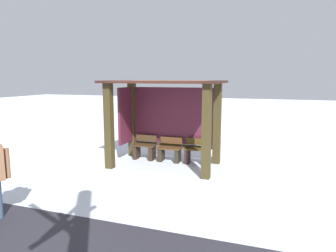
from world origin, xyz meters
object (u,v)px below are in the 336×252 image
object	(u,v)px
bus_shelter	(163,108)
bench_left_inside	(144,149)
bench_center_inside	(170,152)
bench_right_inside	(196,153)

from	to	relation	value
bus_shelter	bench_left_inside	distance (m)	1.53
bus_shelter	bench_center_inside	xyz separation A→B (m)	(0.11, 0.23, -1.34)
bus_shelter	bench_left_inside	bearing A→B (deg)	162.04
bus_shelter	bench_right_inside	bearing A→B (deg)	13.73
bench_right_inside	bench_center_inside	bearing A→B (deg)	179.92
bench_center_inside	bus_shelter	bearing A→B (deg)	-116.37
bench_center_inside	bench_right_inside	world-z (taller)	bench_right_inside
bus_shelter	bench_center_inside	distance (m)	1.37
bench_center_inside	bench_right_inside	xyz separation A→B (m)	(0.83, -0.00, 0.02)
bench_center_inside	bench_right_inside	distance (m)	0.83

